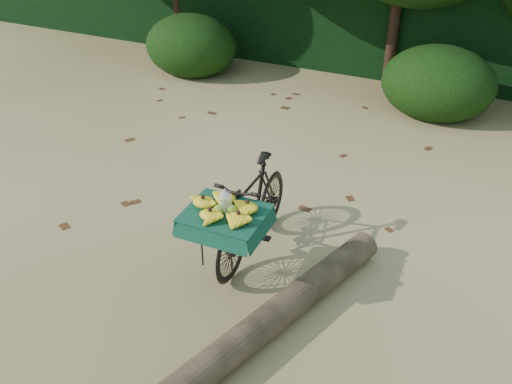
% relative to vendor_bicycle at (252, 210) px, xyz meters
% --- Properties ---
extents(ground, '(80.00, 80.00, 0.00)m').
position_rel_vendor_bicycle_xyz_m(ground, '(-0.45, 0.15, -0.51)').
color(ground, tan).
rests_on(ground, ground).
extents(vendor_bicycle, '(0.73, 1.74, 1.00)m').
position_rel_vendor_bicycle_xyz_m(vendor_bicycle, '(0.00, 0.00, 0.00)').
color(vendor_bicycle, black).
rests_on(vendor_bicycle, ground).
extents(fallen_log, '(1.43, 3.75, 0.28)m').
position_rel_vendor_bicycle_xyz_m(fallen_log, '(0.50, -1.40, -0.37)').
color(fallen_log, brown).
rests_on(fallen_log, ground).
extents(hedge_backdrop, '(26.00, 1.80, 1.80)m').
position_rel_vendor_bicycle_xyz_m(hedge_backdrop, '(-0.45, 6.45, 0.39)').
color(hedge_backdrop, black).
rests_on(hedge_backdrop, ground).
extents(bush_clumps, '(8.80, 1.70, 0.90)m').
position_rel_vendor_bicycle_xyz_m(bush_clumps, '(0.05, 4.45, -0.06)').
color(bush_clumps, black).
rests_on(bush_clumps, ground).
extents(leaf_litter, '(7.00, 7.30, 0.01)m').
position_rel_vendor_bicycle_xyz_m(leaf_litter, '(-0.45, 0.80, -0.51)').
color(leaf_litter, '#4C2914').
rests_on(leaf_litter, ground).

